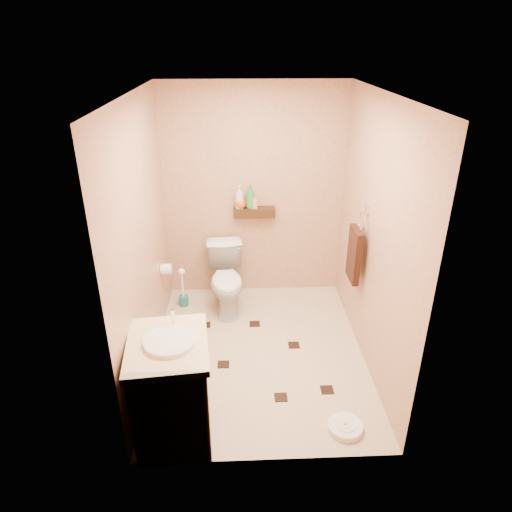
{
  "coord_description": "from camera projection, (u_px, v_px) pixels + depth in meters",
  "views": [
    {
      "loc": [
        -0.18,
        -3.59,
        2.8
      ],
      "look_at": [
        -0.02,
        0.25,
        0.93
      ],
      "focal_mm": 32.0,
      "sensor_mm": 36.0,
      "label": 1
    }
  ],
  "objects": [
    {
      "name": "vanity",
      "position": [
        172.0,
        388.0,
        3.38
      ],
      "size": [
        0.64,
        0.74,
        0.98
      ],
      "rotation": [
        0.0,
        0.0,
        0.1
      ],
      "color": "brown",
      "rests_on": "ground"
    },
    {
      "name": "toilet_brush",
      "position": [
        183.0,
        293.0,
        5.16
      ],
      "size": [
        0.11,
        0.11,
        0.47
      ],
      "color": "#1B6F6B",
      "rests_on": "ground"
    },
    {
      "name": "wall_left",
      "position": [
        143.0,
        242.0,
        3.89
      ],
      "size": [
        0.04,
        2.5,
        2.4
      ],
      "primitive_type": "cube",
      "color": "tan",
      "rests_on": "ground"
    },
    {
      "name": "ceiling",
      "position": [
        260.0,
        93.0,
        3.4
      ],
      "size": [
        2.0,
        2.5,
        0.02
      ],
      "primitive_type": "cube",
      "color": "white",
      "rests_on": "wall_back"
    },
    {
      "name": "floor_accents",
      "position": [
        262.0,
        355.0,
        4.41
      ],
      "size": [
        1.23,
        1.22,
        0.01
      ],
      "color": "black",
      "rests_on": "ground"
    },
    {
      "name": "towel_ring",
      "position": [
        355.0,
        252.0,
        4.3
      ],
      "size": [
        0.12,
        0.3,
        0.76
      ],
      "color": "silver",
      "rests_on": "wall_right"
    },
    {
      "name": "toilet_paper",
      "position": [
        166.0,
        269.0,
        4.74
      ],
      "size": [
        0.12,
        0.11,
        0.12
      ],
      "color": "white",
      "rests_on": "wall_left"
    },
    {
      "name": "wall_front",
      "position": [
        270.0,
        323.0,
        2.8
      ],
      "size": [
        2.0,
        0.04,
        2.4
      ],
      "primitive_type": "cube",
      "color": "tan",
      "rests_on": "ground"
    },
    {
      "name": "bottle_b",
      "position": [
        240.0,
        201.0,
        5.0
      ],
      "size": [
        0.08,
        0.08,
        0.16
      ],
      "primitive_type": "imported",
      "rotation": [
        0.0,
        0.0,
        6.16
      ],
      "color": "#F2F734",
      "rests_on": "wall_shelf"
    },
    {
      "name": "wall_shelf",
      "position": [
        254.0,
        212.0,
        5.06
      ],
      "size": [
        0.46,
        0.14,
        0.1
      ],
      "primitive_type": "cube",
      "color": "#3B2510",
      "rests_on": "wall_back"
    },
    {
      "name": "wall_right",
      "position": [
        374.0,
        238.0,
        3.97
      ],
      "size": [
        0.04,
        2.5,
        2.4
      ],
      "primitive_type": "cube",
      "color": "tan",
      "rests_on": "ground"
    },
    {
      "name": "toilet",
      "position": [
        227.0,
        280.0,
        5.03
      ],
      "size": [
        0.46,
        0.74,
        0.72
      ],
      "primitive_type": "imported",
      "rotation": [
        0.0,
        0.0,
        0.09
      ],
      "color": "white",
      "rests_on": "ground"
    },
    {
      "name": "bottle_c",
      "position": [
        240.0,
        201.0,
        4.99
      ],
      "size": [
        0.16,
        0.16,
        0.16
      ],
      "primitive_type": "imported",
      "rotation": [
        0.0,
        0.0,
        0.35
      ],
      "color": "#C14916",
      "rests_on": "wall_shelf"
    },
    {
      "name": "wall_back",
      "position": [
        254.0,
        194.0,
        5.05
      ],
      "size": [
        2.0,
        0.04,
        2.4
      ],
      "primitive_type": "cube",
      "color": "tan",
      "rests_on": "ground"
    },
    {
      "name": "bottle_e",
      "position": [
        254.0,
        201.0,
        5.0
      ],
      "size": [
        0.08,
        0.08,
        0.17
      ],
      "primitive_type": "imported",
      "rotation": [
        0.0,
        0.0,
        0.05
      ],
      "color": "#EC894E",
      "rests_on": "wall_shelf"
    },
    {
      "name": "bottle_a",
      "position": [
        239.0,
        197.0,
        4.97
      ],
      "size": [
        0.14,
        0.14,
        0.26
      ],
      "primitive_type": "imported",
      "rotation": [
        0.0,
        0.0,
        5.51
      ],
      "color": "silver",
      "rests_on": "wall_shelf"
    },
    {
      "name": "bottle_d",
      "position": [
        250.0,
        197.0,
        4.98
      ],
      "size": [
        0.12,
        0.12,
        0.26
      ],
      "primitive_type": "imported",
      "rotation": [
        0.0,
        0.0,
        0.23
      ],
      "color": "#2E8A38",
      "rests_on": "wall_shelf"
    },
    {
      "name": "ground",
      "position": [
        259.0,
        352.0,
        4.45
      ],
      "size": [
        2.5,
        2.5,
        0.0
      ],
      "primitive_type": "plane",
      "color": "beige",
      "rests_on": "ground"
    },
    {
      "name": "bathroom_scale",
      "position": [
        345.0,
        427.0,
        3.57
      ],
      "size": [
        0.28,
        0.28,
        0.06
      ],
      "rotation": [
        0.0,
        0.0,
        0.02
      ],
      "color": "white",
      "rests_on": "ground"
    }
  ]
}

